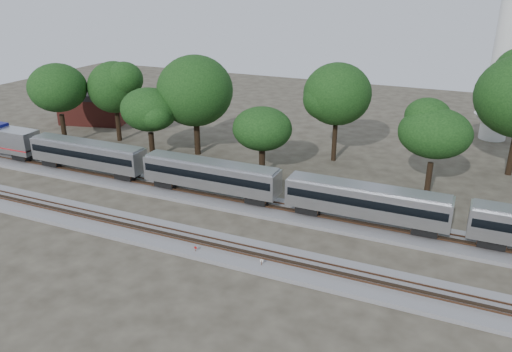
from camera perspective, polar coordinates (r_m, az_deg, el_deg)
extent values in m
plane|color=#383328|center=(51.98, -6.05, -5.49)|extent=(160.00, 160.00, 0.00)
cube|color=slate|center=(56.63, -3.07, -2.79)|extent=(160.00, 5.00, 0.40)
cube|color=brown|center=(55.86, -3.41, -2.65)|extent=(160.00, 0.08, 0.15)
cube|color=brown|center=(57.03, -2.75, -2.11)|extent=(160.00, 0.08, 0.15)
cube|color=slate|center=(48.89, -8.38, -7.22)|extent=(160.00, 5.00, 0.40)
cube|color=brown|center=(48.15, -8.86, -7.11)|extent=(160.00, 0.08, 0.15)
cube|color=brown|center=(49.20, -7.97, -6.39)|extent=(160.00, 0.08, 0.15)
cube|color=#B6B8BD|center=(76.50, -26.65, 3.79)|extent=(9.92, 2.81, 3.09)
cube|color=#AF1B21|center=(77.57, -27.09, 3.31)|extent=(12.16, 2.85, 0.17)
cube|color=black|center=(74.94, -24.98, 2.14)|extent=(2.43, 2.06, 0.84)
cube|color=#B6B8BD|center=(66.51, -18.67, 2.41)|extent=(16.28, 2.81, 2.81)
cube|color=black|center=(66.42, -18.70, 2.64)|extent=(15.72, 2.86, 0.84)
cube|color=gray|center=(66.07, -18.82, 3.60)|extent=(15.90, 2.25, 0.33)
cube|color=black|center=(71.06, -22.05, 1.60)|extent=(2.43, 2.06, 0.84)
cube|color=black|center=(63.43, -14.50, 0.20)|extent=(2.43, 2.06, 0.84)
cube|color=#B6B8BD|center=(56.56, -5.21, 0.17)|extent=(16.28, 2.81, 2.81)
cube|color=black|center=(56.46, -5.22, 0.43)|extent=(15.72, 2.86, 0.84)
cube|color=gray|center=(56.04, -5.26, 1.54)|extent=(15.90, 2.25, 0.33)
cube|color=black|center=(60.15, -10.08, -0.62)|extent=(2.43, 2.06, 0.84)
cube|color=black|center=(54.84, 0.26, -2.52)|extent=(2.43, 2.06, 0.84)
cube|color=#B6B8BD|center=(50.96, 12.47, -2.78)|extent=(16.28, 2.81, 2.81)
cube|color=black|center=(50.85, 12.50, -2.50)|extent=(15.72, 2.86, 0.84)
cube|color=gray|center=(50.39, 12.60, -1.28)|extent=(15.90, 2.25, 0.33)
cube|color=black|center=(52.99, 6.08, -3.56)|extent=(2.43, 2.06, 0.84)
cube|color=black|center=(51.12, 18.79, -5.67)|extent=(2.43, 2.06, 0.84)
cube|color=black|center=(51.18, 25.31, -6.65)|extent=(2.43, 2.06, 0.84)
cylinder|color=#512D19|center=(46.44, -6.91, -8.52)|extent=(0.05, 0.05, 0.79)
cylinder|color=#A20B0D|center=(46.27, -6.93, -8.14)|extent=(0.28, 0.04, 0.28)
cylinder|color=#512D19|center=(44.05, 0.63, -10.09)|extent=(0.06, 0.06, 0.89)
cylinder|color=silver|center=(43.84, 0.64, -9.65)|extent=(0.32, 0.09, 0.32)
cube|color=#512D19|center=(45.44, -3.38, -9.49)|extent=(0.55, 0.40, 0.30)
cylinder|color=silver|center=(84.75, 26.83, 12.83)|extent=(3.96, 3.96, 27.73)
cone|color=silver|center=(86.93, 25.52, 5.13)|extent=(6.34, 6.34, 3.96)
cube|color=maroon|center=(92.77, -17.72, 7.30)|extent=(12.44, 10.04, 4.37)
cube|color=black|center=(92.19, -17.91, 8.91)|extent=(12.69, 10.28, 0.98)
cylinder|color=black|center=(80.91, -21.12, 4.96)|extent=(0.70, 0.70, 4.70)
ellipsoid|color=black|center=(79.47, -21.74, 9.36)|extent=(8.85, 8.85, 7.53)
cylinder|color=black|center=(80.39, -15.46, 5.48)|extent=(0.70, 0.70, 4.51)
ellipsoid|color=black|center=(78.98, -15.90, 9.74)|extent=(8.51, 8.51, 7.24)
cylinder|color=black|center=(70.99, -11.81, 3.40)|extent=(0.70, 0.70, 3.81)
ellipsoid|color=black|center=(69.58, -12.13, 7.44)|extent=(7.19, 7.19, 6.11)
cylinder|color=black|center=(71.80, -6.74, 4.40)|extent=(0.70, 0.70, 4.95)
ellipsoid|color=black|center=(70.11, -6.98, 9.65)|extent=(9.34, 9.34, 7.94)
cylinder|color=black|center=(63.72, 0.70, 1.52)|extent=(0.70, 0.70, 3.34)
ellipsoid|color=black|center=(62.30, 0.71, 5.44)|extent=(6.30, 6.30, 5.36)
cylinder|color=black|center=(69.60, 8.94, 3.75)|extent=(0.70, 0.70, 5.02)
ellipsoid|color=black|center=(67.84, 9.27, 9.23)|extent=(9.47, 9.47, 8.05)
cylinder|color=black|center=(60.79, 19.10, -0.37)|extent=(0.70, 0.70, 4.10)
ellipsoid|color=black|center=(59.04, 19.76, 4.65)|extent=(7.73, 7.73, 6.57)
cylinder|color=black|center=(71.41, 27.21, 2.22)|extent=(0.70, 0.70, 5.51)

